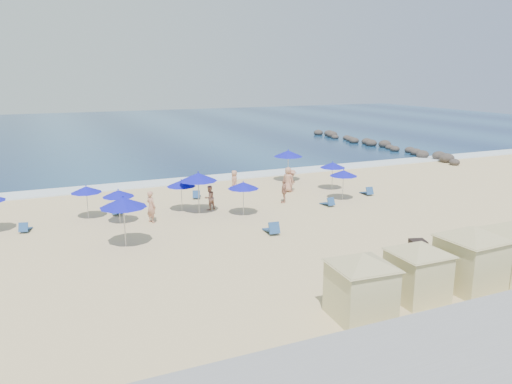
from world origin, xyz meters
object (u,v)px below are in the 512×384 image
(umbrella_6, at_px, (243,185))
(umbrella_7, at_px, (344,173))
(cabana_1, at_px, (418,263))
(umbrella_3, at_px, (123,202))
(beachgoer_1, at_px, (209,198))
(beachgoer_3, at_px, (292,181))
(cabana_3, at_px, (511,242))
(beachgoer_2, at_px, (284,191))
(rock_jetty, at_px, (376,144))
(beachgoer_5, at_px, (288,180))
(umbrella_9, at_px, (333,165))
(cabana_2, at_px, (472,249))
(umbrella_1, at_px, (118,193))
(beachgoer_4, at_px, (234,181))
(umbrella_4, at_px, (181,183))
(trash_bin, at_px, (418,247))
(umbrella_5, at_px, (198,177))
(cabana_0, at_px, (361,277))
(beachgoer_0, at_px, (151,207))
(umbrella_8, at_px, (288,153))
(umbrella_2, at_px, (86,189))

(umbrella_6, bearing_deg, umbrella_7, 5.56)
(cabana_1, relative_size, umbrella_3, 1.55)
(beachgoer_1, relative_size, beachgoer_3, 0.98)
(cabana_3, bearing_deg, beachgoer_2, 100.74)
(rock_jetty, distance_m, beachgoer_3, 25.65)
(cabana_3, relative_size, beachgoer_5, 2.44)
(cabana_1, height_order, umbrella_9, cabana_1)
(beachgoer_2, bearing_deg, umbrella_7, 106.39)
(rock_jetty, bearing_deg, cabana_2, -122.09)
(umbrella_1, relative_size, beachgoer_4, 1.34)
(rock_jetty, xyz_separation_m, umbrella_1, (-33.04, -19.23, 1.45))
(cabana_1, relative_size, umbrella_6, 1.89)
(cabana_1, bearing_deg, umbrella_4, 106.71)
(rock_jetty, xyz_separation_m, umbrella_6, (-25.76, -20.59, 1.54))
(cabana_3, relative_size, beachgoer_1, 2.84)
(rock_jetty, height_order, beachgoer_2, beachgoer_2)
(trash_bin, xyz_separation_m, beachgoer_1, (-6.58, 11.89, 0.44))
(umbrella_5, height_order, beachgoer_5, umbrella_5)
(trash_bin, relative_size, umbrella_7, 0.33)
(cabana_0, distance_m, umbrella_3, 12.86)
(cabana_3, bearing_deg, trash_bin, 112.02)
(umbrella_5, distance_m, beachgoer_0, 3.53)
(umbrella_1, height_order, beachgoer_1, umbrella_1)
(umbrella_8, bearing_deg, umbrella_2, -164.41)
(beachgoer_2, bearing_deg, umbrella_1, -58.19)
(umbrella_9, height_order, beachgoer_5, umbrella_9)
(cabana_2, distance_m, beachgoer_3, 18.25)
(cabana_0, distance_m, beachgoer_1, 16.08)
(rock_jetty, distance_m, cabana_2, 40.51)
(cabana_3, height_order, beachgoer_0, cabana_3)
(beachgoer_1, height_order, beachgoer_3, beachgoer_3)
(cabana_1, xyz_separation_m, umbrella_3, (-9.28, 10.78, 0.83))
(beachgoer_3, bearing_deg, umbrella_9, -62.96)
(umbrella_1, height_order, beachgoer_4, umbrella_1)
(umbrella_6, distance_m, beachgoer_5, 7.11)
(rock_jetty, bearing_deg, beachgoer_4, -149.08)
(cabana_0, relative_size, umbrella_4, 2.06)
(cabana_1, distance_m, umbrella_4, 16.77)
(cabana_2, distance_m, beachgoer_5, 18.22)
(rock_jetty, xyz_separation_m, cabana_1, (-24.16, -34.20, 1.13))
(cabana_0, xyz_separation_m, cabana_3, (7.93, 0.37, 0.06))
(umbrella_3, distance_m, umbrella_9, 17.76)
(umbrella_9, height_order, beachgoer_3, umbrella_9)
(cabana_1, bearing_deg, cabana_0, -172.96)
(umbrella_9, relative_size, beachgoer_3, 1.34)
(rock_jetty, relative_size, umbrella_5, 9.90)
(umbrella_1, bearing_deg, umbrella_5, 2.25)
(trash_bin, height_order, beachgoer_0, beachgoer_0)
(cabana_1, xyz_separation_m, beachgoer_3, (4.22, 18.07, -0.68))
(umbrella_5, distance_m, umbrella_7, 10.22)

